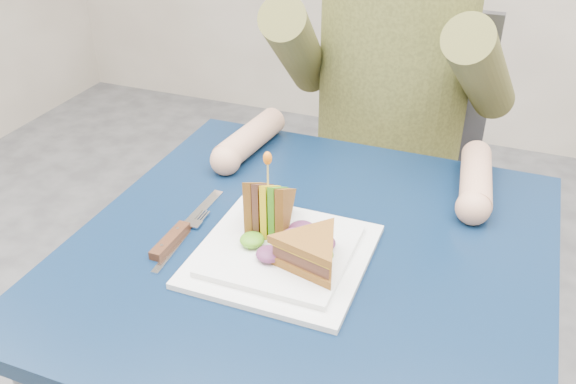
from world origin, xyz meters
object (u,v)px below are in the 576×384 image
at_px(diner, 395,37).
at_px(plate, 282,253).
at_px(table, 309,283).
at_px(sandwich_upright, 269,209).
at_px(sandwich_flat, 311,252).
at_px(fork, 180,241).
at_px(knife, 177,234).
at_px(chair, 392,165).

distance_m(diner, plate, 0.61).
xyz_separation_m(table, sandwich_upright, (-0.07, -0.00, 0.13)).
relative_size(diner, sandwich_flat, 4.80).
xyz_separation_m(plate, sandwich_flat, (0.05, -0.02, 0.04)).
relative_size(diner, plate, 2.87).
bearing_deg(table, plate, -121.70).
bearing_deg(fork, knife, 139.78).
bearing_deg(knife, table, 15.73).
distance_m(plate, sandwich_flat, 0.07).
distance_m(diner, knife, 0.66).
distance_m(plate, sandwich_upright, 0.08).
bearing_deg(fork, chair, 74.62).
bearing_deg(sandwich_flat, plate, 155.56).
bearing_deg(diner, sandwich_flat, -87.62).
relative_size(table, fork, 4.18).
height_order(table, chair, chair).
height_order(table, plate, plate).
bearing_deg(sandwich_upright, plate, -47.37).
xyz_separation_m(table, diner, (-0.00, 0.54, 0.26)).
xyz_separation_m(diner, fork, (-0.20, -0.61, -0.18)).
bearing_deg(sandwich_flat, knife, 176.75).
distance_m(table, knife, 0.24).
height_order(table, sandwich_upright, sandwich_upright).
relative_size(table, plate, 2.88).
relative_size(fork, knife, 0.81).
relative_size(table, knife, 3.39).
bearing_deg(chair, knife, -106.52).
height_order(chair, plate, chair).
bearing_deg(chair, table, -90.00).
bearing_deg(knife, diner, 70.60).
height_order(sandwich_upright, knife, sandwich_upright).
distance_m(chair, sandwich_flat, 0.76).
xyz_separation_m(plate, knife, (-0.18, -0.01, -0.00)).
bearing_deg(table, diner, 90.00).
distance_m(plate, knife, 0.18).
bearing_deg(sandwich_flat, fork, 179.27).
relative_size(sandwich_upright, fork, 0.83).
bearing_deg(fork, plate, 7.46).
xyz_separation_m(plate, sandwich_upright, (-0.04, 0.04, 0.05)).
bearing_deg(plate, sandwich_flat, -24.44).
xyz_separation_m(chair, sandwich_upright, (-0.07, -0.66, 0.24)).
height_order(chair, knife, chair).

